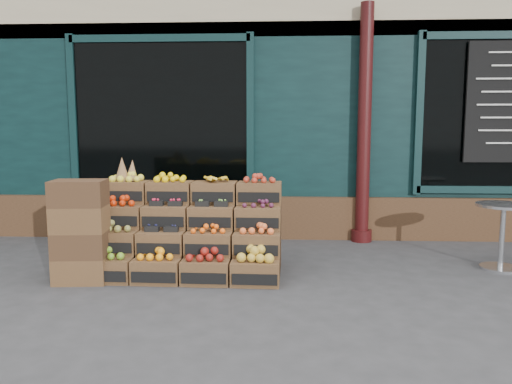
{
  "coord_description": "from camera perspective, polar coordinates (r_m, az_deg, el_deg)",
  "views": [
    {
      "loc": [
        0.07,
        -4.81,
        1.55
      ],
      "look_at": [
        -0.2,
        0.7,
        0.85
      ],
      "focal_mm": 35.0,
      "sensor_mm": 36.0,
      "label": 1
    }
  ],
  "objects": [
    {
      "name": "shop_facade",
      "position": [
        9.95,
        2.48,
        12.11
      ],
      "size": [
        12.0,
        6.24,
        4.8
      ],
      "color": "black",
      "rests_on": "ground"
    },
    {
      "name": "bistro_table",
      "position": [
        6.13,
        26.33,
        -3.78
      ],
      "size": [
        0.58,
        0.58,
        0.73
      ],
      "rotation": [
        0.0,
        0.0,
        -0.1
      ],
      "color": "silver",
      "rests_on": "ground"
    },
    {
      "name": "ground",
      "position": [
        5.05,
        1.91,
        -10.64
      ],
      "size": [
        60.0,
        60.0,
        0.0
      ],
      "primitive_type": "plane",
      "color": "#363638",
      "rests_on": "ground"
    },
    {
      "name": "spare_crates",
      "position": [
        5.35,
        -19.42,
        -4.28
      ],
      "size": [
        0.55,
        0.41,
        1.04
      ],
      "rotation": [
        0.0,
        0.0,
        0.09
      ],
      "color": "brown",
      "rests_on": "ground"
    },
    {
      "name": "crate_display",
      "position": [
        5.49,
        -7.68,
        -5.1
      ],
      "size": [
        2.0,
        1.01,
        1.24
      ],
      "rotation": [
        0.0,
        0.0,
        -0.02
      ],
      "color": "brown",
      "rests_on": "ground"
    },
    {
      "name": "shopkeeper",
      "position": [
        7.86,
        -11.4,
        3.14
      ],
      "size": [
        0.78,
        0.55,
        2.02
      ],
      "primitive_type": "imported",
      "rotation": [
        0.0,
        0.0,
        3.24
      ],
      "color": "#1C6424",
      "rests_on": "ground"
    }
  ]
}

